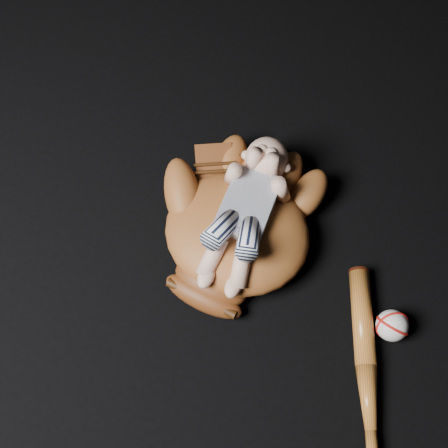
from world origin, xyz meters
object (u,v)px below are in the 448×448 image
object	(u,v)px
baseball_bat	(367,379)
baseball	(392,326)
baseball_glove	(237,228)
newborn_baby	(244,214)

from	to	relation	value
baseball_bat	baseball	bearing A→B (deg)	69.41
baseball_glove	baseball_bat	distance (m)	0.39
newborn_baby	baseball	bearing A→B (deg)	-14.09
newborn_baby	baseball	xyz separation A→B (m)	(0.33, -0.15, -0.09)
baseball	baseball_bat	bearing A→B (deg)	-110.59
baseball_glove	baseball_bat	bearing A→B (deg)	-22.99
baseball_bat	baseball	xyz separation A→B (m)	(0.04, 0.11, 0.01)
baseball_bat	baseball	distance (m)	0.12
baseball_glove	newborn_baby	distance (m)	0.05
baseball_glove	newborn_baby	xyz separation A→B (m)	(0.01, 0.01, 0.05)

